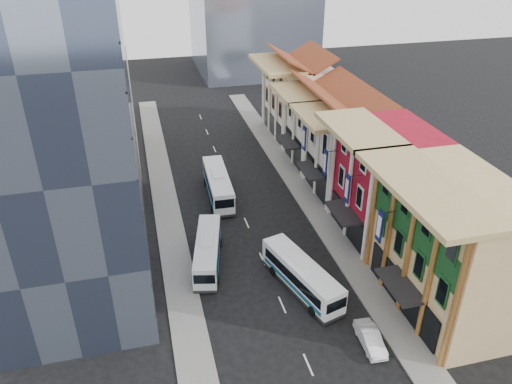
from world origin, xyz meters
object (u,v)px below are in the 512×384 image
object	(u,v)px
office_tower	(61,120)
sedan_right	(370,338)
bus_left_near	(208,251)
shophouse_tan	(453,246)
bus_right	(302,275)
bus_left_far	(218,184)

from	to	relation	value
office_tower	sedan_right	xyz separation A→B (m)	(22.50, -17.26, -14.32)
office_tower	bus_left_near	size ratio (longest dim) A/B	3.11
shophouse_tan	bus_left_near	xyz separation A→B (m)	(-19.42, 10.64, -4.45)
office_tower	bus_right	size ratio (longest dim) A/B	2.92
bus_left_far	shophouse_tan	bearing A→B (deg)	-53.79
bus_left_near	bus_right	size ratio (longest dim) A/B	0.94
sedan_right	bus_right	bearing A→B (deg)	115.13
shophouse_tan	sedan_right	xyz separation A→B (m)	(-8.50, -3.26, -5.32)
bus_left_far	bus_right	world-z (taller)	bus_left_far
shophouse_tan	bus_left_far	distance (m)	28.93
bus_left_near	bus_left_far	distance (m)	13.52
office_tower	sedan_right	size ratio (longest dim) A/B	7.28
bus_left_near	sedan_right	size ratio (longest dim) A/B	2.34
sedan_right	bus_left_near	bearing A→B (deg)	131.27
bus_right	sedan_right	size ratio (longest dim) A/B	2.49
office_tower	bus_right	world-z (taller)	office_tower
office_tower	sedan_right	bearing A→B (deg)	-37.49
office_tower	sedan_right	distance (m)	31.77
office_tower	bus_left_far	distance (m)	22.26
shophouse_tan	bus_right	distance (m)	13.31
shophouse_tan	sedan_right	distance (m)	10.54
shophouse_tan	bus_right	world-z (taller)	shophouse_tan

